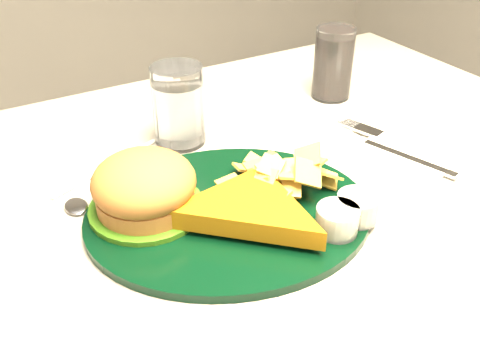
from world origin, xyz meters
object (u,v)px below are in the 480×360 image
object	(u,v)px
dinner_plate	(229,190)
cola_glass	(333,64)
water_glass	(179,106)
fork_napkin	(403,155)

from	to	relation	value
dinner_plate	cola_glass	world-z (taller)	cola_glass
cola_glass	dinner_plate	bearing A→B (deg)	-146.52
water_glass	fork_napkin	world-z (taller)	water_glass
fork_napkin	dinner_plate	bearing A→B (deg)	160.78
dinner_plate	fork_napkin	distance (m)	0.28
dinner_plate	water_glass	world-z (taller)	water_glass
water_glass	fork_napkin	size ratio (longest dim) A/B	0.65
water_glass	cola_glass	size ratio (longest dim) A/B	0.97
dinner_plate	cola_glass	xyz separation A→B (m)	(0.33, 0.22, 0.02)
cola_glass	fork_napkin	world-z (taller)	cola_glass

